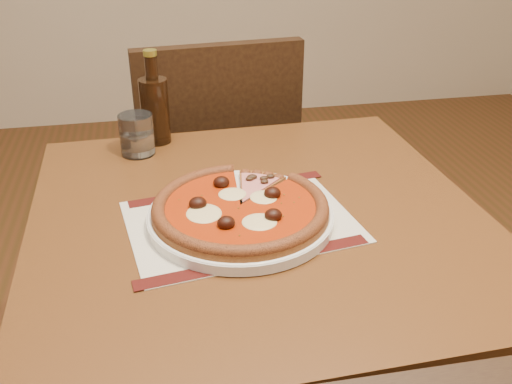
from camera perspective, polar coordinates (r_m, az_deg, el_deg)
table at (r=1.08m, az=0.20°, el=-6.66°), size 0.82×0.82×0.75m
chair_far at (r=1.68m, az=-4.21°, el=2.19°), size 0.47×0.47×0.92m
placemat at (r=0.99m, az=-1.54°, el=-2.97°), size 0.42×0.32×0.00m
plate at (r=0.99m, az=-1.55°, el=-2.48°), size 0.32×0.32×0.02m
pizza at (r=0.98m, az=-1.57°, el=-1.49°), size 0.30×0.30×0.04m
ham_slice at (r=1.05m, az=0.64°, el=0.64°), size 0.10×0.13×0.02m
water_glass at (r=1.25m, az=-11.84°, el=5.64°), size 0.08×0.08×0.09m
bottle at (r=1.29m, az=-10.09°, el=8.34°), size 0.06×0.06×0.21m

